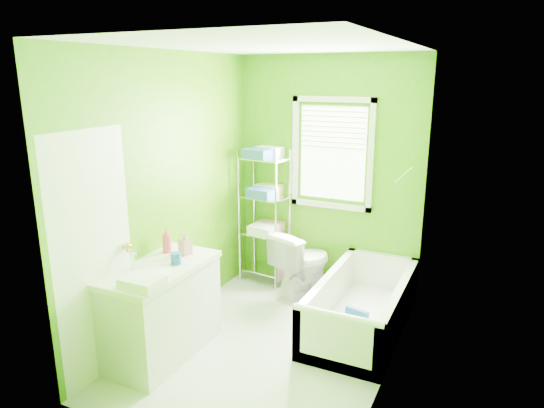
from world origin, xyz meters
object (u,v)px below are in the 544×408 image
at_px(bathtub, 361,313).
at_px(wire_shelf_unit, 266,202).
at_px(vanity, 161,308).
at_px(toilet, 303,263).

height_order(bathtub, wire_shelf_unit, wire_shelf_unit).
xyz_separation_m(bathtub, vanity, (-1.45, -1.16, 0.27)).
distance_m(vanity, wire_shelf_unit, 1.88).
xyz_separation_m(toilet, wire_shelf_unit, (-0.53, 0.16, 0.59)).
bearing_deg(toilet, bathtub, 167.75).
bearing_deg(bathtub, toilet, 149.70).
relative_size(bathtub, toilet, 2.18).
height_order(bathtub, toilet, toilet).
bearing_deg(wire_shelf_unit, bathtub, -25.34).
bearing_deg(bathtub, vanity, -141.24).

